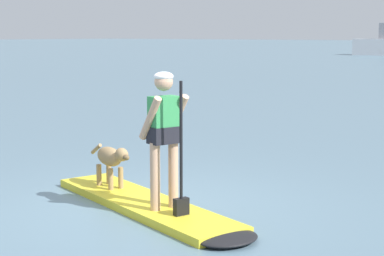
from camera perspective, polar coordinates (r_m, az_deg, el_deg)
name	(u,v)px	position (r m, az deg, el deg)	size (l,w,h in m)	color
ground_plane	(144,208)	(8.12, -4.34, -7.12)	(400.00, 400.00, 0.00)	slate
paddleboard	(153,208)	(7.92, -3.46, -7.13)	(3.67, 1.72, 0.10)	yellow
person_paddler	(165,130)	(7.50, -2.45, -0.22)	(0.67, 0.57, 1.64)	tan
dog	(111,159)	(8.71, -7.23, -2.73)	(1.00, 0.39, 0.59)	#997A51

